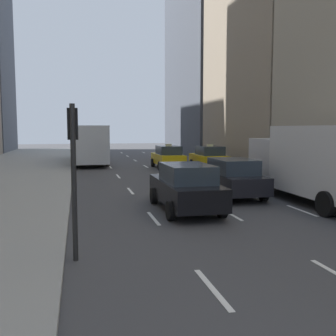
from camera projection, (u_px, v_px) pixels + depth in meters
name	position (u px, v px, depth m)	size (l,w,h in m)	color
sidewalk_left	(7.00, 176.00, 24.40)	(8.00, 66.00, 0.15)	gray
lane_markings	(172.00, 181.00, 22.66)	(5.72, 56.00, 0.01)	white
taxi_lead	(209.00, 158.00, 29.08)	(2.02, 4.40, 1.87)	yellow
taxi_second	(168.00, 157.00, 29.80)	(2.02, 4.40, 1.87)	yellow
sedan_black_near	(231.00, 177.00, 17.54)	(2.02, 4.68, 1.70)	black
sedan_silver_behind	(186.00, 187.00, 14.50)	(2.02, 4.81, 1.75)	black
city_bus	(90.00, 143.00, 34.41)	(2.80, 11.61, 3.25)	#B7BCC1
box_truck	(320.00, 162.00, 15.74)	(2.58, 8.40, 3.15)	silver
traffic_light_pole	(73.00, 156.00, 8.95)	(0.24, 0.42, 3.60)	black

